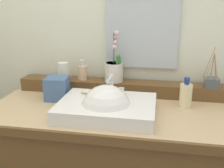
{
  "coord_description": "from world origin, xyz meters",
  "views": [
    {
      "loc": [
        0.23,
        -1.33,
        1.41
      ],
      "look_at": [
        -0.01,
        -0.03,
        1.0
      ],
      "focal_mm": 42.45,
      "sensor_mm": 36.0,
      "label": 1
    }
  ],
  "objects_px": {
    "soap_bar": "(87,92)",
    "tumbler_cup": "(63,71)",
    "reed_diffuser": "(211,82)",
    "sink_basin": "(107,109)",
    "potted_plant": "(114,69)",
    "lotion_bottle": "(186,95)",
    "soap_dispenser": "(83,72)",
    "tissue_box": "(57,88)"
  },
  "relations": [
    {
      "from": "soap_dispenser",
      "to": "tissue_box",
      "type": "relative_size",
      "value": 0.96
    },
    {
      "from": "soap_dispenser",
      "to": "lotion_bottle",
      "type": "bearing_deg",
      "value": -14.34
    },
    {
      "from": "soap_bar",
      "to": "lotion_bottle",
      "type": "bearing_deg",
      "value": 7.38
    },
    {
      "from": "soap_bar",
      "to": "potted_plant",
      "type": "height_order",
      "value": "potted_plant"
    },
    {
      "from": "soap_bar",
      "to": "reed_diffuser",
      "type": "xyz_separation_m",
      "value": [
        0.7,
        0.21,
        0.03
      ]
    },
    {
      "from": "reed_diffuser",
      "to": "soap_bar",
      "type": "bearing_deg",
      "value": -163.25
    },
    {
      "from": "lotion_bottle",
      "to": "tissue_box",
      "type": "bearing_deg",
      "value": -179.72
    },
    {
      "from": "soap_dispenser",
      "to": "tissue_box",
      "type": "distance_m",
      "value": 0.21
    },
    {
      "from": "sink_basin",
      "to": "tumbler_cup",
      "type": "xyz_separation_m",
      "value": [
        -0.35,
        0.33,
        0.1
      ]
    },
    {
      "from": "potted_plant",
      "to": "soap_dispenser",
      "type": "distance_m",
      "value": 0.21
    },
    {
      "from": "potted_plant",
      "to": "tissue_box",
      "type": "height_order",
      "value": "potted_plant"
    },
    {
      "from": "sink_basin",
      "to": "reed_diffuser",
      "type": "bearing_deg",
      "value": 29.96
    },
    {
      "from": "soap_dispenser",
      "to": "tumbler_cup",
      "type": "relative_size",
      "value": 1.17
    },
    {
      "from": "reed_diffuser",
      "to": "tissue_box",
      "type": "relative_size",
      "value": 1.75
    },
    {
      "from": "potted_plant",
      "to": "tissue_box",
      "type": "xyz_separation_m",
      "value": [
        -0.32,
        -0.16,
        -0.09
      ]
    },
    {
      "from": "soap_bar",
      "to": "lotion_bottle",
      "type": "distance_m",
      "value": 0.55
    },
    {
      "from": "reed_diffuser",
      "to": "sink_basin",
      "type": "bearing_deg",
      "value": -150.04
    },
    {
      "from": "potted_plant",
      "to": "lotion_bottle",
      "type": "bearing_deg",
      "value": -20.51
    },
    {
      "from": "potted_plant",
      "to": "lotion_bottle",
      "type": "xyz_separation_m",
      "value": [
        0.43,
        -0.16,
        -0.09
      ]
    },
    {
      "from": "soap_dispenser",
      "to": "tissue_box",
      "type": "xyz_separation_m",
      "value": [
        -0.11,
        -0.17,
        -0.06
      ]
    },
    {
      "from": "lotion_bottle",
      "to": "reed_diffuser",
      "type": "bearing_deg",
      "value": 42.21
    },
    {
      "from": "tumbler_cup",
      "to": "lotion_bottle",
      "type": "xyz_separation_m",
      "value": [
        0.75,
        -0.14,
        -0.06
      ]
    },
    {
      "from": "tumbler_cup",
      "to": "soap_dispenser",
      "type": "bearing_deg",
      "value": 9.38
    },
    {
      "from": "reed_diffuser",
      "to": "tissue_box",
      "type": "bearing_deg",
      "value": -170.94
    },
    {
      "from": "potted_plant",
      "to": "lotion_bottle",
      "type": "distance_m",
      "value": 0.46
    },
    {
      "from": "sink_basin",
      "to": "lotion_bottle",
      "type": "height_order",
      "value": "sink_basin"
    },
    {
      "from": "reed_diffuser",
      "to": "soap_dispenser",
      "type": "bearing_deg",
      "value": 178.36
    },
    {
      "from": "sink_basin",
      "to": "soap_dispenser",
      "type": "height_order",
      "value": "soap_dispenser"
    },
    {
      "from": "sink_basin",
      "to": "reed_diffuser",
      "type": "distance_m",
      "value": 0.65
    },
    {
      "from": "potted_plant",
      "to": "tumbler_cup",
      "type": "distance_m",
      "value": 0.33
    },
    {
      "from": "soap_bar",
      "to": "soap_dispenser",
      "type": "bearing_deg",
      "value": 111.4
    },
    {
      "from": "lotion_bottle",
      "to": "soap_bar",
      "type": "bearing_deg",
      "value": -172.62
    },
    {
      "from": "sink_basin",
      "to": "lotion_bottle",
      "type": "xyz_separation_m",
      "value": [
        0.41,
        0.18,
        0.04
      ]
    },
    {
      "from": "tumbler_cup",
      "to": "reed_diffuser",
      "type": "relative_size",
      "value": 0.47
    },
    {
      "from": "potted_plant",
      "to": "lotion_bottle",
      "type": "relative_size",
      "value": 1.86
    },
    {
      "from": "potted_plant",
      "to": "reed_diffuser",
      "type": "distance_m",
      "value": 0.58
    },
    {
      "from": "soap_dispenser",
      "to": "tumbler_cup",
      "type": "bearing_deg",
      "value": -170.62
    },
    {
      "from": "sink_basin",
      "to": "tumbler_cup",
      "type": "height_order",
      "value": "tumbler_cup"
    },
    {
      "from": "soap_bar",
      "to": "tumbler_cup",
      "type": "height_order",
      "value": "tumbler_cup"
    },
    {
      "from": "sink_basin",
      "to": "potted_plant",
      "type": "height_order",
      "value": "potted_plant"
    },
    {
      "from": "soap_bar",
      "to": "reed_diffuser",
      "type": "relative_size",
      "value": 0.3
    },
    {
      "from": "lotion_bottle",
      "to": "tissue_box",
      "type": "xyz_separation_m",
      "value": [
        -0.74,
        -0.0,
        -0.0
      ]
    }
  ]
}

